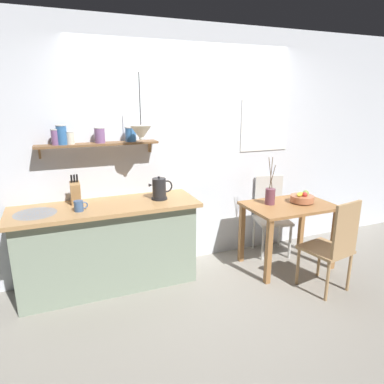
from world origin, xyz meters
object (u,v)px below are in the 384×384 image
object	(u,v)px
fruit_bowl	(302,198)
electric_kettle	(160,189)
dining_table	(288,215)
coffee_mug_by_sink	(79,206)
pendant_lamp	(141,133)
dining_chair_far	(270,212)
twig_vase	(270,196)
dining_chair_near	(334,244)
knife_block	(75,193)

from	to	relation	value
fruit_bowl	electric_kettle	world-z (taller)	electric_kettle
dining_table	fruit_bowl	world-z (taller)	fruit_bowl
coffee_mug_by_sink	pendant_lamp	size ratio (longest dim) A/B	0.20
dining_chair_far	electric_kettle	distance (m)	1.57
twig_vase	dining_chair_near	bearing A→B (deg)	-70.98
fruit_bowl	pendant_lamp	distance (m)	1.98
dining_chair_near	dining_chair_far	bearing A→B (deg)	90.86
dining_chair_far	twig_vase	world-z (taller)	twig_vase
electric_kettle	knife_block	world-z (taller)	knife_block
dining_table	electric_kettle	world-z (taller)	electric_kettle
dining_chair_far	knife_block	size ratio (longest dim) A/B	3.15
pendant_lamp	knife_block	bearing A→B (deg)	164.05
dining_chair_far	pendant_lamp	size ratio (longest dim) A/B	1.55
pendant_lamp	dining_chair_near	bearing A→B (deg)	-27.80
dining_chair_far	coffee_mug_by_sink	distance (m)	2.35
dining_chair_near	fruit_bowl	bearing A→B (deg)	79.69
dining_chair_near	knife_block	xyz separation A→B (m)	(-2.32, 1.07, 0.49)
fruit_bowl	knife_block	distance (m)	2.49
dining_table	twig_vase	world-z (taller)	twig_vase
dining_table	electric_kettle	distance (m)	1.52
dining_table	knife_block	size ratio (longest dim) A/B	3.18
dining_chair_far	fruit_bowl	xyz separation A→B (m)	(0.14, -0.40, 0.28)
dining_table	pendant_lamp	world-z (taller)	pendant_lamp
dining_table	dining_chair_near	xyz separation A→B (m)	(0.06, -0.66, -0.09)
dining_table	fruit_bowl	bearing A→B (deg)	0.92
dining_chair_near	knife_block	world-z (taller)	knife_block
dining_table	electric_kettle	size ratio (longest dim) A/B	3.85
twig_vase	dining_chair_far	bearing A→B (deg)	52.28
electric_kettle	coffee_mug_by_sink	bearing A→B (deg)	-173.43
electric_kettle	twig_vase	bearing A→B (deg)	-8.61
dining_chair_near	pendant_lamp	size ratio (longest dim) A/B	1.56
fruit_bowl	coffee_mug_by_sink	xyz separation A→B (m)	(-2.43, 0.19, 0.14)
coffee_mug_by_sink	dining_chair_far	bearing A→B (deg)	5.44
dining_table	dining_chair_far	world-z (taller)	dining_chair_far
dining_chair_near	knife_block	size ratio (longest dim) A/B	3.17
dining_chair_near	coffee_mug_by_sink	xyz separation A→B (m)	(-2.31, 0.84, 0.42)
knife_block	dining_chair_far	bearing A→B (deg)	-0.20
twig_vase	coffee_mug_by_sink	bearing A→B (deg)	177.36
electric_kettle	coffee_mug_by_sink	distance (m)	0.82
dining_chair_far	electric_kettle	size ratio (longest dim) A/B	3.82
fruit_bowl	pendant_lamp	bearing A→B (deg)	172.73
twig_vase	coffee_mug_by_sink	size ratio (longest dim) A/B	4.25
knife_block	dining_table	bearing A→B (deg)	-10.38
electric_kettle	coffee_mug_by_sink	xyz separation A→B (m)	(-0.81, -0.09, -0.06)
dining_chair_near	fruit_bowl	size ratio (longest dim) A/B	3.67
fruit_bowl	electric_kettle	bearing A→B (deg)	170.23
fruit_bowl	twig_vase	distance (m)	0.39
dining_table	pendant_lamp	size ratio (longest dim) A/B	1.56
dining_chair_far	fruit_bowl	size ratio (longest dim) A/B	3.65
fruit_bowl	twig_vase	xyz separation A→B (m)	(-0.38, 0.09, 0.04)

